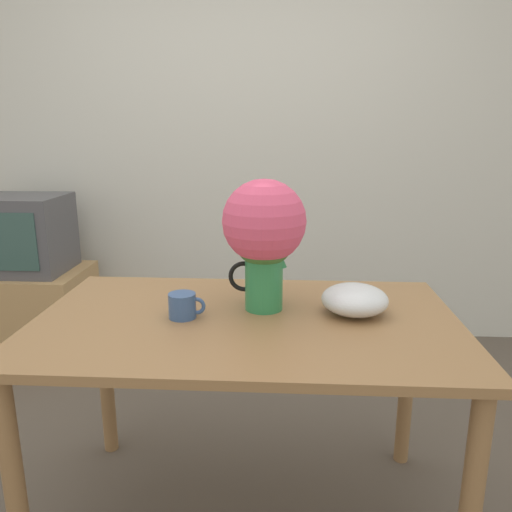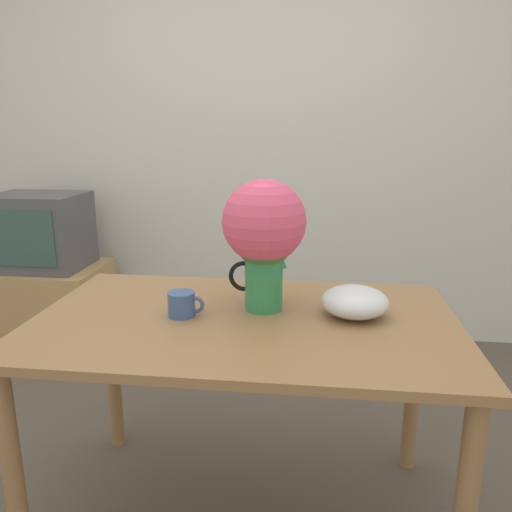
{
  "view_description": "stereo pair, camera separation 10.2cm",
  "coord_description": "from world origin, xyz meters",
  "px_view_note": "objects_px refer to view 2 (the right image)",
  "views": [
    {
      "loc": [
        0.29,
        -1.56,
        1.41
      ],
      "look_at": [
        0.19,
        0.09,
        0.98
      ],
      "focal_mm": 35.0,
      "sensor_mm": 36.0,
      "label": 1
    },
    {
      "loc": [
        0.39,
        -1.55,
        1.41
      ],
      "look_at": [
        0.19,
        0.09,
        0.98
      ],
      "focal_mm": 35.0,
      "sensor_mm": 36.0,
      "label": 2
    }
  ],
  "objects_px": {
    "flower_vase": "(264,232)",
    "white_bowl": "(355,302)",
    "coffee_mug": "(182,304)",
    "tv_set": "(40,231)"
  },
  "relations": [
    {
      "from": "coffee_mug",
      "to": "tv_set",
      "type": "xyz_separation_m",
      "value": [
        -1.28,
        1.33,
        -0.06
      ]
    },
    {
      "from": "tv_set",
      "to": "coffee_mug",
      "type": "bearing_deg",
      "value": -46.2
    },
    {
      "from": "flower_vase",
      "to": "white_bowl",
      "type": "height_order",
      "value": "flower_vase"
    },
    {
      "from": "flower_vase",
      "to": "coffee_mug",
      "type": "height_order",
      "value": "flower_vase"
    },
    {
      "from": "coffee_mug",
      "to": "tv_set",
      "type": "height_order",
      "value": "tv_set"
    },
    {
      "from": "coffee_mug",
      "to": "tv_set",
      "type": "distance_m",
      "value": 1.85
    },
    {
      "from": "tv_set",
      "to": "flower_vase",
      "type": "bearing_deg",
      "value": -38.62
    },
    {
      "from": "flower_vase",
      "to": "white_bowl",
      "type": "xyz_separation_m",
      "value": [
        0.31,
        -0.03,
        -0.23
      ]
    },
    {
      "from": "flower_vase",
      "to": "coffee_mug",
      "type": "distance_m",
      "value": 0.37
    },
    {
      "from": "flower_vase",
      "to": "white_bowl",
      "type": "relative_size",
      "value": 2.01
    }
  ]
}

